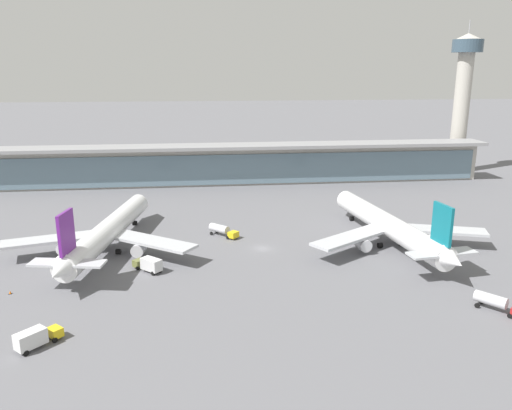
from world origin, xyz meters
TOP-DOWN VIEW (x-y plane):
  - ground_plane at (0.00, 0.00)m, footprint 1200.00×1200.00m
  - airliner_left_stand at (-36.99, 2.15)m, footprint 45.23×59.50m
  - airliner_centre_stand at (31.36, -0.92)m, footprint 45.59×59.71m
  - service_truck_near_nose_red at (37.68, -37.54)m, footprint 7.16×8.10m
  - service_truck_under_wing_yellow at (-41.14, -40.67)m, footprint 6.73×6.85m
  - service_truck_mid_apron_yellow at (-9.23, 10.63)m, footprint 7.74×7.60m
  - service_truck_by_tail_olive at (-26.24, -11.44)m, footprint 6.89×6.68m
  - terminal_building at (0.00, 72.86)m, footprint 190.92×12.80m
  - control_tower at (93.75, 85.00)m, footprint 12.00×12.00m
  - safety_cone_alpha at (-52.15, -19.78)m, footprint 0.62×0.62m

SIDE VIEW (x-z plane):
  - ground_plane at x=0.00m, z-range 0.00..0.00m
  - safety_cone_alpha at x=-52.15m, z-range -0.03..0.67m
  - service_truck_under_wing_yellow at x=-41.14m, z-range 0.14..3.24m
  - service_truck_by_tail_olive at x=-26.24m, z-range 0.14..3.24m
  - service_truck_near_nose_red at x=37.68m, z-range 0.23..3.18m
  - service_truck_mid_apron_yellow at x=-9.23m, z-range 0.23..3.18m
  - airliner_left_stand at x=-36.99m, z-range -2.95..12.96m
  - airliner_centre_stand at x=31.36m, z-range -2.95..12.96m
  - terminal_building at x=0.00m, z-range 0.27..15.47m
  - control_tower at x=93.75m, z-range 2.91..64.16m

